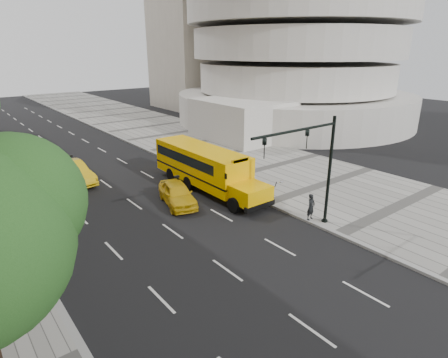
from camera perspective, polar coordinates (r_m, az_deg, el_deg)
ground at (r=26.11m, az=-11.55°, el=-3.21°), size 140.00×140.00×0.00m
sidewalk_museum at (r=32.78m, az=7.43°, el=1.85°), size 12.00×140.00×0.15m
curb_museum at (r=29.01m, az=-0.97°, el=-0.33°), size 0.30×140.00×0.15m
curb_far at (r=24.04m, az=-28.90°, el=-7.23°), size 0.30×140.00×0.15m
guggenheim at (r=56.78m, az=7.17°, el=23.00°), size 33.20×42.20×35.00m
school_bus at (r=27.43m, az=-3.15°, el=2.20°), size 2.96×11.56×3.19m
taxi_near at (r=24.91m, az=-7.14°, el=-2.23°), size 2.81×4.67×1.49m
taxi_far at (r=30.80m, az=-22.12°, el=0.89°), size 2.30×5.25×1.68m
pedestrian at (r=22.78m, az=13.12°, el=-4.16°), size 0.62×0.43×1.61m
traffic_signal at (r=20.59m, az=13.62°, el=2.57°), size 6.18×0.36×6.40m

